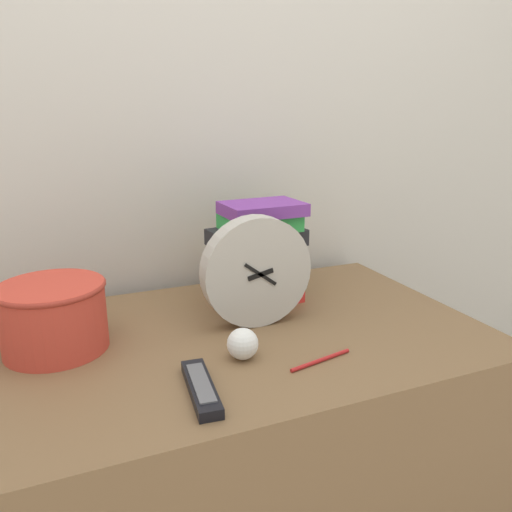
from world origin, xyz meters
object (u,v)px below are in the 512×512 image
Objects in this scene: desk_clock at (257,272)px; book_stack at (259,251)px; basket at (53,315)px; tv_remote at (201,388)px; pen at (321,360)px; crumpled_paper_ball at (243,344)px.

desk_clock is 0.99× the size of book_stack.
tv_remote is at bearing -50.97° from basket.
pen is at bearing -28.85° from basket.
pen is (-0.03, -0.37, -0.13)m from book_stack.
book_stack is at bearing 65.18° from desk_clock.
book_stack is 0.49m from tv_remote.
tv_remote reaches higher than pen.
book_stack is at bearing 54.65° from tv_remote.
basket is (-0.43, 0.04, -0.05)m from desk_clock.
pen is at bearing -78.36° from desk_clock.
desk_clock reaches higher than pen.
crumpled_paper_ball is (0.11, 0.09, 0.02)m from tv_remote.
pen is at bearing -93.90° from book_stack.
crumpled_paper_ball is (-0.09, -0.14, -0.10)m from desk_clock.
tv_remote is at bearing -176.03° from pen.
desk_clock is at bearing -114.82° from book_stack.
pen is (0.14, -0.07, -0.03)m from crumpled_paper_ball.
desk_clock is 0.20m from crumpled_paper_ball.
basket is at bearing 174.17° from desk_clock.
tv_remote is at bearing -141.20° from crumpled_paper_ball.
desk_clock reaches higher than crumpled_paper_ball.
desk_clock is 0.17m from book_stack.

